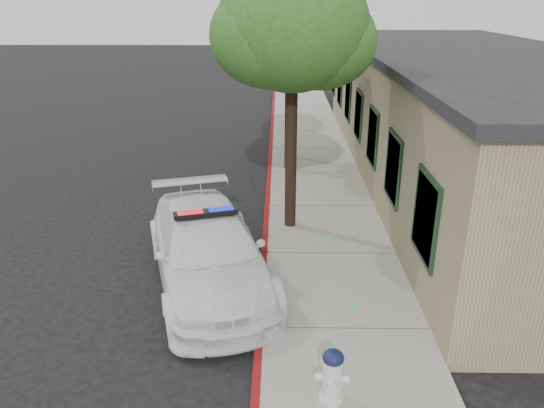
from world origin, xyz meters
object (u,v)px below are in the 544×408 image
at_px(police_car, 208,250).
at_px(street_tree_far, 293,58).
at_px(clapboard_building, 470,116).
at_px(fire_hydrant, 332,375).
at_px(street_tree_near, 293,33).
at_px(street_tree_mid, 289,50).

bearing_deg(police_car, street_tree_far, 60.76).
bearing_deg(clapboard_building, fire_hydrant, -116.87).
bearing_deg(street_tree_near, street_tree_far, 88.44).
bearing_deg(police_car, fire_hydrant, -74.38).
relative_size(street_tree_near, street_tree_far, 1.36).
xyz_separation_m(police_car, fire_hydrant, (2.32, -3.66, -0.19)).
relative_size(fire_hydrant, street_tree_far, 0.19).
relative_size(police_car, fire_hydrant, 6.49).
relative_size(clapboard_building, street_tree_far, 4.32).
xyz_separation_m(fire_hydrant, street_tree_near, (-0.50, 6.43, 4.43)).
bearing_deg(street_tree_near, street_tree_mid, 90.03).
bearing_deg(police_car, clapboard_building, 25.76).
relative_size(clapboard_building, fire_hydrant, 22.92).
height_order(street_tree_mid, street_tree_far, street_tree_mid).
xyz_separation_m(clapboard_building, street_tree_near, (-5.98, -4.38, 2.91)).
relative_size(police_car, street_tree_near, 0.90).
xyz_separation_m(police_car, street_tree_far, (1.99, 8.99, 2.98)).
distance_m(clapboard_building, street_tree_far, 6.32).
height_order(clapboard_building, street_tree_near, street_tree_near).
bearing_deg(street_tree_near, police_car, -123.19).
height_order(clapboard_building, fire_hydrant, clapboard_building).
relative_size(fire_hydrant, street_tree_near, 0.14).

